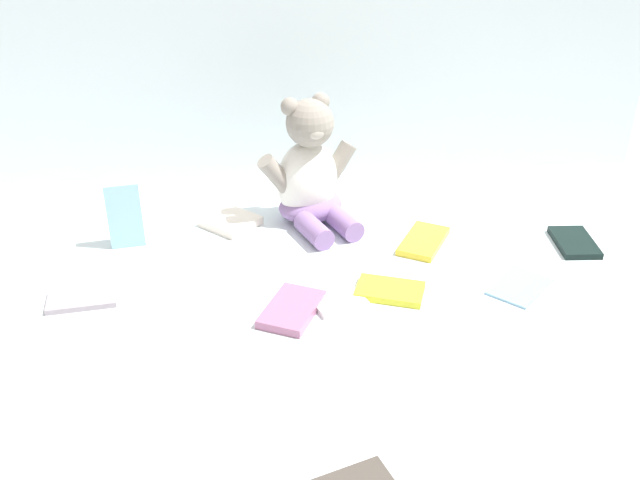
{
  "coord_description": "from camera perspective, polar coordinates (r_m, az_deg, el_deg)",
  "views": [
    {
      "loc": [
        -0.09,
        -1.21,
        0.73
      ],
      "look_at": [
        -0.0,
        -0.1,
        0.1
      ],
      "focal_mm": 39.91,
      "sensor_mm": 36.0,
      "label": 1
    }
  ],
  "objects": [
    {
      "name": "teddy_bear",
      "position": [
        1.52,
        -0.87,
        5.13
      ],
      "size": [
        0.23,
        0.23,
        0.28
      ],
      "rotation": [
        0.0,
        0.0,
        0.39
      ],
      "color": "white",
      "rests_on": "ground_plane"
    },
    {
      "name": "backdrop_drape",
      "position": [
        1.7,
        -1.47,
        15.36
      ],
      "size": [
        1.67,
        0.03,
        0.63
      ],
      "primitive_type": "cube",
      "color": "silver",
      "rests_on": "ground_plane"
    },
    {
      "name": "book_case_7",
      "position": [
        1.36,
        -18.52,
        -4.44
      ],
      "size": [
        0.13,
        0.09,
        0.01
      ],
      "primitive_type": "cube",
      "rotation": [
        0.0,
        0.0,
        1.71
      ],
      "color": "#998D98",
      "rests_on": "ground_plane"
    },
    {
      "name": "book_case_6",
      "position": [
        1.55,
        19.72,
        -0.18
      ],
      "size": [
        0.08,
        0.13,
        0.01
      ],
      "primitive_type": "cube",
      "rotation": [
        0.0,
        0.0,
        6.23
      ],
      "color": "black",
      "rests_on": "ground_plane"
    },
    {
      "name": "book_case_9",
      "position": [
        1.29,
        1.12,
        -4.6
      ],
      "size": [
        0.12,
        0.13,
        0.01
      ],
      "primitive_type": "cube",
      "rotation": [
        0.0,
        0.0,
        1.96
      ],
      "color": "white",
      "rests_on": "ground_plane"
    },
    {
      "name": "ground_plane",
      "position": [
        1.42,
        -0.25,
        -1.55
      ],
      "size": [
        3.2,
        3.2,
        0.0
      ],
      "primitive_type": "plane",
      "color": "silver"
    },
    {
      "name": "book_case_5",
      "position": [
        1.38,
        15.71,
        -3.52
      ],
      "size": [
        0.14,
        0.15,
        0.01
      ],
      "primitive_type": "cube",
      "rotation": [
        0.0,
        0.0,
        2.39
      ],
      "color": "#80B3D3",
      "rests_on": "ground_plane"
    },
    {
      "name": "book_case_3",
      "position": [
        1.26,
        -2.27,
        -5.57
      ],
      "size": [
        0.13,
        0.15,
        0.02
      ],
      "primitive_type": "cube",
      "rotation": [
        0.0,
        0.0,
        5.85
      ],
      "color": "#A46388",
      "rests_on": "ground_plane"
    },
    {
      "name": "book_case_2",
      "position": [
        1.32,
        5.63,
        -4.07
      ],
      "size": [
        0.14,
        0.11,
        0.01
      ],
      "primitive_type": "cube",
      "rotation": [
        0.0,
        0.0,
        1.24
      ],
      "color": "yellow",
      "rests_on": "ground_plane"
    },
    {
      "name": "book_case_0",
      "position": [
        1.55,
        -7.19,
        1.49
      ],
      "size": [
        0.14,
        0.14,
        0.02
      ],
      "primitive_type": "cube",
      "rotation": [
        0.0,
        0.0,
        3.98
      ],
      "color": "white",
      "rests_on": "ground_plane"
    },
    {
      "name": "book_case_8",
      "position": [
        1.48,
        8.3,
        -0.08
      ],
      "size": [
        0.13,
        0.16,
        0.01
      ],
      "primitive_type": "cube",
      "rotation": [
        0.0,
        0.0,
        5.78
      ],
      "color": "yellow",
      "rests_on": "ground_plane"
    },
    {
      "name": "book_case_1",
      "position": [
        1.49,
        -15.39,
        1.89
      ],
      "size": [
        0.07,
        0.03,
        0.14
      ],
      "primitive_type": "cube",
      "rotation": [
        -0.05,
        0.0,
        0.17
      ],
      "color": "#8BBCD7",
      "rests_on": "ground_plane"
    }
  ]
}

